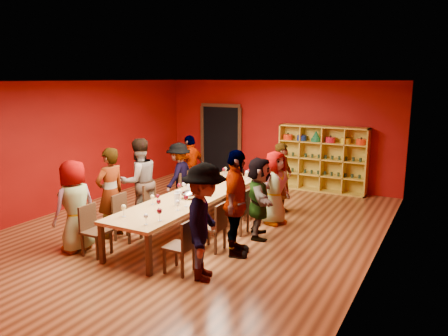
{
  "coord_description": "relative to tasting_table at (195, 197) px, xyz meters",
  "views": [
    {
      "loc": [
        4.56,
        -7.26,
        3.07
      ],
      "look_at": [
        0.19,
        0.89,
        1.15
      ],
      "focal_mm": 35.0,
      "sensor_mm": 36.0,
      "label": 1
    }
  ],
  "objects": [
    {
      "name": "wine_glass_19",
      "position": [
        -0.34,
        -0.07,
        0.2
      ],
      "size": [
        0.08,
        0.08,
        0.21
      ],
      "color": "silver",
      "rests_on": "tasting_table"
    },
    {
      "name": "wine_glass_15",
      "position": [
        0.34,
        1.83,
        0.21
      ],
      "size": [
        0.09,
        0.09,
        0.22
      ],
      "color": "silver",
      "rests_on": "tasting_table"
    },
    {
      "name": "wine_glass_4",
      "position": [
        0.06,
        0.3,
        0.2
      ],
      "size": [
        0.08,
        0.08,
        0.2
      ],
      "color": "silver",
      "rests_on": "tasting_table"
    },
    {
      "name": "wine_glass_13",
      "position": [
        0.0,
        -1.23,
        0.2
      ],
      "size": [
        0.08,
        0.08,
        0.21
      ],
      "color": "silver",
      "rests_on": "tasting_table"
    },
    {
      "name": "person_left_2",
      "position": [
        -1.28,
        -0.18,
        0.22
      ],
      "size": [
        0.82,
        1.01,
        1.83
      ],
      "primitive_type": "imported",
      "rotation": [
        0.0,
        0.0,
        -2.0
      ],
      "color": "#4C4C51",
      "rests_on": "ground"
    },
    {
      "name": "person_right_3",
      "position": [
        1.28,
        1.13,
        0.09
      ],
      "size": [
        0.64,
        0.86,
        1.57
      ],
      "primitive_type": "imported",
      "rotation": [
        0.0,
        0.0,
        1.25
      ],
      "color": "pink",
      "rests_on": "ground"
    },
    {
      "name": "person_left_0",
      "position": [
        -1.31,
        -1.94,
        0.13
      ],
      "size": [
        0.55,
        0.87,
        1.66
      ],
      "primitive_type": "imported",
      "rotation": [
        0.0,
        0.0,
        -1.71
      ],
      "color": "#5777B4",
      "rests_on": "ground"
    },
    {
      "name": "chair_person_right_0",
      "position": [
        0.91,
        -1.83,
        -0.2
      ],
      "size": [
        0.42,
        0.42,
        0.89
      ],
      "color": "#321E10",
      "rests_on": "ground"
    },
    {
      "name": "person_right_2",
      "position": [
        1.31,
        0.22,
        0.1
      ],
      "size": [
        1.0,
        1.52,
        1.59
      ],
      "primitive_type": "imported",
      "rotation": [
        0.0,
        0.0,
        2.0
      ],
      "color": "beige",
      "rests_on": "ground"
    },
    {
      "name": "wine_glass_18",
      "position": [
        -0.35,
        0.85,
        0.21
      ],
      "size": [
        0.09,
        0.09,
        0.22
      ],
      "color": "silver",
      "rests_on": "tasting_table"
    },
    {
      "name": "wine_glass_6",
      "position": [
        0.35,
        1.72,
        0.2
      ],
      "size": [
        0.08,
        0.08,
        0.21
      ],
      "color": "silver",
      "rests_on": "tasting_table"
    },
    {
      "name": "wine_glass_1",
      "position": [
        -0.31,
        -1.0,
        0.19
      ],
      "size": [
        0.08,
        0.08,
        0.19
      ],
      "color": "silver",
      "rests_on": "tasting_table"
    },
    {
      "name": "carafe_a",
      "position": [
        -0.12,
        -0.04,
        0.15
      ],
      "size": [
        0.1,
        0.1,
        0.23
      ],
      "color": "silver",
      "rests_on": "tasting_table"
    },
    {
      "name": "wine_glass_10",
      "position": [
        -0.29,
        1.76,
        0.2
      ],
      "size": [
        0.08,
        0.08,
        0.2
      ],
      "color": "silver",
      "rests_on": "tasting_table"
    },
    {
      "name": "chair_person_left_2",
      "position": [
        -0.91,
        -0.18,
        -0.2
      ],
      "size": [
        0.42,
        0.42,
        0.89
      ],
      "color": "#321E10",
      "rests_on": "ground"
    },
    {
      "name": "wine_glass_16",
      "position": [
        0.38,
        0.82,
        0.2
      ],
      "size": [
        0.09,
        0.09,
        0.21
      ],
      "color": "silver",
      "rests_on": "tasting_table"
    },
    {
      "name": "wine_glass_0",
      "position": [
        -0.18,
        1.25,
        0.18
      ],
      "size": [
        0.07,
        0.07,
        0.18
      ],
      "color": "silver",
      "rests_on": "tasting_table"
    },
    {
      "name": "doorway",
      "position": [
        -1.8,
        4.43,
        0.42
      ],
      "size": [
        1.4,
        0.17,
        2.3
      ],
      "color": "black",
      "rests_on": "ground"
    },
    {
      "name": "person_left_3",
      "position": [
        -1.15,
        1.12,
        0.09
      ],
      "size": [
        0.53,
        1.06,
        1.58
      ],
      "primitive_type": "imported",
      "rotation": [
        0.0,
        0.0,
        -1.46
      ],
      "color": "#47484C",
      "rests_on": "ground"
    },
    {
      "name": "person_right_4",
      "position": [
        1.16,
        1.92,
        0.11
      ],
      "size": [
        0.45,
        0.6,
        1.63
      ],
      "primitive_type": "imported",
      "rotation": [
        0.0,
        0.0,
        1.55
      ],
      "color": "#131B35",
      "rests_on": "ground"
    },
    {
      "name": "person_right_1",
      "position": [
        1.31,
        -0.78,
        0.24
      ],
      "size": [
        0.83,
        1.2,
        1.87
      ],
      "primitive_type": "imported",
      "rotation": [
        0.0,
        0.0,
        1.9
      ],
      "color": "silver",
      "rests_on": "ground"
    },
    {
      "name": "wine_glass_9",
      "position": [
        -0.35,
        1.08,
        0.19
      ],
      "size": [
        0.08,
        0.08,
        0.2
      ],
      "color": "silver",
      "rests_on": "tasting_table"
    },
    {
      "name": "wine_glass_21",
      "position": [
        0.36,
        0.03,
        0.21
      ],
      "size": [
        0.09,
        0.09,
        0.22
      ],
      "color": "silver",
      "rests_on": "tasting_table"
    },
    {
      "name": "room_shell",
      "position": [
        0.0,
        0.0,
        0.8
      ],
      "size": [
        7.1,
        9.1,
        3.04
      ],
      "color": "#5C3018",
      "rests_on": "ground"
    },
    {
      "name": "wine_glass_2",
      "position": [
        0.34,
        0.93,
        0.2
      ],
      "size": [
        0.08,
        0.08,
        0.2
      ],
      "color": "silver",
      "rests_on": "tasting_table"
    },
    {
      "name": "wine_glass_5",
      "position": [
        0.28,
        -0.19,
        0.19
      ],
      "size": [
        0.07,
        0.07,
        0.19
      ],
      "color": "silver",
      "rests_on": "tasting_table"
    },
    {
      "name": "wine_glass_17",
      "position": [
        -0.3,
        1.86,
        0.2
      ],
      "size": [
        0.08,
        0.08,
        0.2
      ],
      "color": "silver",
      "rests_on": "tasting_table"
    },
    {
      "name": "wine_glass_3",
      "position": [
        0.31,
        -1.09,
        0.2
      ],
      "size": [
        0.08,
        0.08,
        0.2
      ],
      "color": "silver",
      "rests_on": "tasting_table"
    },
    {
      "name": "chair_person_right_2",
      "position": [
        0.91,
        0.22,
        -0.2
      ],
      "size": [
        0.42,
        0.42,
        0.89
      ],
      "color": "#321E10",
      "rests_on": "ground"
    },
    {
      "name": "carafe_b",
      "position": [
        0.12,
        -0.82,
        0.17
      ],
      "size": [
        0.12,
        0.12,
        0.27
      ],
      "color": "silver",
      "rests_on": "tasting_table"
    },
    {
      "name": "chair_person_left_3",
      "position": [
        -0.91,
        1.12,
        -0.2
      ],
      "size": [
        0.42,
        0.42,
        0.89
      ],
      "color": "#321E10",
      "rests_on": "ground"
    },
    {
      "name": "wine_glass_22",
      "position": [
        0.37,
        -1.71,
        0.21
      ],
      "size": [
        0.09,
        0.09,
        0.22
      ],
      "color": "silver",
      "rests_on": "tasting_table"
    },
    {
      "name": "chair_person_left_4",
      "position": [
        -0.91,
        1.86,
        -0.2
      ],
      "size": [
        0.42,
        0.42,
        0.89
      ],
      "color": "#321E10",
      "rests_on": "ground"
    },
    {
      "name": "person_left_4",
      "position": [
        -1.29,
        1.86,
        0.13
      ],
      "size": [
        0.57,
        1.03,
        1.66
      ],
      "primitive_type": "imported",
      "rotation": [
        0.0,
        0.0,
        -1.7
      ],
      "color": "white",
      "rests_on": "ground"
    },
    {
      "name": "wine_glass_11",
      "position": [
        0.3,
        -0.81,
        0.21
      ],
      "size": [
        0.09,
        0.09,
        0.22
      ],
      "color": "silver",
      "rests_on": "tasting_table"
    },
    {
      "name": "chair_person_right_1",
      "position": [
        0.91,
        -0.78,
        -0.2
      ],
      "size": [
        0.42,
        0.42,
        0.89
      ],
      "color": "#321E10",
      "rests_on": "ground"
    },
    {
      "name": "shelving_unit",
      "position": [
        1.4,
        4.32,
        0.28
      ],
      "size": [
        2.4,
        0.4,
        1.8
      ],
      "color": "gold",
      "rests_on": "ground"
    },
    {
      "name": "wine_glass_20",
      "position": [
        -0.05,
        -0.49,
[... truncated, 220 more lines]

